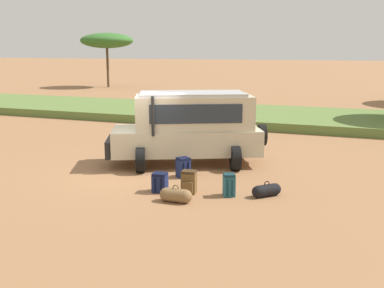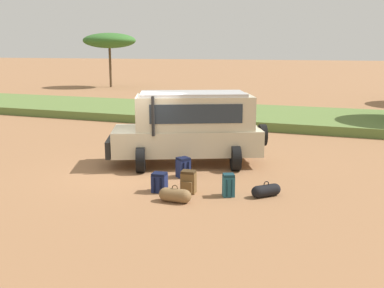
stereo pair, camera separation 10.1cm
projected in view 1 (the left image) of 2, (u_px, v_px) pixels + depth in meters
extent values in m
plane|color=#936642|center=(137.00, 171.00, 14.37)|extent=(320.00, 320.00, 0.00)
cube|color=#5B7538|center=(235.00, 115.00, 25.27)|extent=(120.00, 7.00, 0.44)
cube|color=beige|center=(186.00, 140.00, 15.16)|extent=(5.24, 3.78, 0.84)
cube|color=beige|center=(194.00, 112.00, 14.98)|extent=(4.22, 3.23, 1.10)
cube|color=#232D38|center=(148.00, 114.00, 14.88)|extent=(0.71, 1.44, 0.77)
cube|color=#232D38|center=(196.00, 114.00, 14.09)|extent=(2.68, 1.27, 0.60)
cube|color=#232D38|center=(192.00, 107.00, 15.85)|extent=(2.68, 1.27, 0.60)
cube|color=#B7B7B7|center=(192.00, 94.00, 14.85)|extent=(3.83, 2.99, 0.10)
cube|color=black|center=(110.00, 146.00, 15.01)|extent=(0.82, 1.53, 0.56)
cylinder|color=black|center=(153.00, 116.00, 13.94)|extent=(0.10, 0.10, 1.25)
cylinder|color=black|center=(140.00, 160.00, 14.19)|extent=(0.59, 0.84, 0.80)
cylinder|color=black|center=(143.00, 147.00, 16.08)|extent=(0.59, 0.84, 0.80)
cylinder|color=black|center=(235.00, 158.00, 14.41)|extent=(0.59, 0.84, 0.80)
cylinder|color=black|center=(226.00, 146.00, 16.30)|extent=(0.59, 0.84, 0.80)
cylinder|color=black|center=(262.00, 135.00, 15.32)|extent=(0.51, 0.76, 0.74)
cube|color=navy|center=(183.00, 168.00, 13.66)|extent=(0.46, 0.48, 0.55)
cube|color=navy|center=(180.00, 169.00, 13.83)|extent=(0.22, 0.27, 0.30)
cube|color=black|center=(183.00, 159.00, 13.60)|extent=(0.47, 0.47, 0.07)
cylinder|color=black|center=(184.00, 170.00, 13.47)|extent=(0.04, 0.04, 0.47)
cylinder|color=black|center=(189.00, 169.00, 13.56)|extent=(0.04, 0.04, 0.47)
cube|color=brown|center=(189.00, 183.00, 12.15)|extent=(0.42, 0.32, 0.56)
cube|color=brown|center=(187.00, 187.00, 12.00)|extent=(0.30, 0.11, 0.31)
cube|color=#3A2A16|center=(189.00, 172.00, 12.09)|extent=(0.40, 0.34, 0.07)
cylinder|color=#3A2A16|center=(194.00, 182.00, 12.28)|extent=(0.04, 0.04, 0.48)
cylinder|color=#3A2A16|center=(187.00, 181.00, 12.33)|extent=(0.04, 0.04, 0.48)
cube|color=navy|center=(160.00, 184.00, 12.25)|extent=(0.42, 0.36, 0.47)
cube|color=navy|center=(162.00, 184.00, 12.45)|extent=(0.30, 0.11, 0.26)
cube|color=black|center=(160.00, 174.00, 12.19)|extent=(0.40, 0.37, 0.07)
cylinder|color=black|center=(155.00, 185.00, 12.10)|extent=(0.04, 0.04, 0.40)
cylinder|color=black|center=(161.00, 186.00, 12.06)|extent=(0.04, 0.04, 0.40)
cube|color=#235B6B|center=(229.00, 186.00, 11.89)|extent=(0.39, 0.37, 0.55)
cube|color=#235B6B|center=(228.00, 187.00, 12.07)|extent=(0.24, 0.17, 0.30)
cube|color=#13323A|center=(229.00, 175.00, 11.83)|extent=(0.38, 0.37, 0.07)
cylinder|color=#13323A|center=(228.00, 188.00, 11.74)|extent=(0.04, 0.04, 0.47)
cylinder|color=#13323A|center=(233.00, 188.00, 11.75)|extent=(0.04, 0.04, 0.47)
cylinder|color=brown|center=(176.00, 195.00, 11.45)|extent=(0.53, 0.37, 0.35)
sphere|color=brown|center=(185.00, 196.00, 11.37)|extent=(0.35, 0.35, 0.35)
sphere|color=brown|center=(166.00, 194.00, 11.53)|extent=(0.35, 0.35, 0.35)
torus|color=#493721|center=(176.00, 188.00, 11.41)|extent=(0.16, 0.03, 0.16)
cylinder|color=black|center=(267.00, 190.00, 11.90)|extent=(0.62, 0.62, 0.32)
sphere|color=black|center=(258.00, 192.00, 11.79)|extent=(0.31, 0.31, 0.31)
sphere|color=black|center=(275.00, 189.00, 12.02)|extent=(0.31, 0.31, 0.31)
torus|color=black|center=(267.00, 184.00, 11.87)|extent=(0.13, 0.13, 0.16)
cylinder|color=brown|center=(108.00, 67.00, 46.21)|extent=(0.25, 0.25, 4.07)
ellipsoid|color=#336628|center=(107.00, 41.00, 45.65)|extent=(5.49, 4.91, 1.53)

